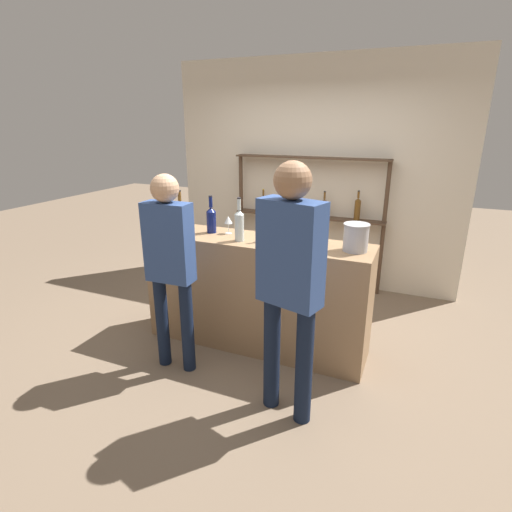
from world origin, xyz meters
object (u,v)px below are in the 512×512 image
(customer_left, at_px, (170,258))
(customer_right, at_px, (290,274))
(counter_bottle_1, at_px, (320,232))
(counter_bottle_2, at_px, (211,219))
(counter_bottle_3, at_px, (181,214))
(wine_glass, at_px, (228,220))
(counter_bottle_5, at_px, (283,227))
(ice_bucket, at_px, (356,237))
(counter_bottle_0, at_px, (239,224))
(counter_bottle_4, at_px, (271,227))

(customer_left, distance_m, customer_right, 1.09)
(customer_left, bearing_deg, customer_right, -101.44)
(counter_bottle_1, distance_m, customer_right, 0.82)
(counter_bottle_1, height_order, counter_bottle_2, counter_bottle_2)
(counter_bottle_3, relative_size, wine_glass, 2.24)
(counter_bottle_2, relative_size, customer_left, 0.21)
(counter_bottle_3, height_order, customer_left, customer_left)
(customer_left, bearing_deg, wine_glass, -16.40)
(counter_bottle_5, height_order, customer_right, customer_right)
(wine_glass, bearing_deg, customer_right, -44.34)
(counter_bottle_5, bearing_deg, counter_bottle_1, -6.70)
(counter_bottle_2, distance_m, wine_glass, 0.17)
(counter_bottle_1, bearing_deg, ice_bucket, -1.13)
(counter_bottle_0, bearing_deg, counter_bottle_1, 9.23)
(counter_bottle_3, height_order, wine_glass, counter_bottle_3)
(counter_bottle_0, distance_m, counter_bottle_1, 0.70)
(counter_bottle_4, relative_size, customer_right, 0.17)
(counter_bottle_3, bearing_deg, counter_bottle_2, 1.24)
(counter_bottle_1, distance_m, counter_bottle_5, 0.34)
(counter_bottle_3, relative_size, customer_right, 0.21)
(counter_bottle_5, bearing_deg, customer_left, -137.00)
(counter_bottle_1, bearing_deg, counter_bottle_3, 178.99)
(counter_bottle_2, bearing_deg, counter_bottle_0, -21.89)
(counter_bottle_5, distance_m, customer_left, 1.01)
(wine_glass, distance_m, customer_left, 0.74)
(counter_bottle_1, xyz_separation_m, ice_bucket, (0.29, -0.01, -0.02))
(customer_right, bearing_deg, customer_left, 96.33)
(ice_bucket, distance_m, customer_left, 1.51)
(counter_bottle_4, relative_size, counter_bottle_5, 0.93)
(counter_bottle_2, relative_size, counter_bottle_3, 0.93)
(counter_bottle_5, relative_size, wine_glass, 1.99)
(counter_bottle_0, bearing_deg, counter_bottle_5, 23.56)
(wine_glass, bearing_deg, counter_bottle_4, -8.17)
(counter_bottle_5, distance_m, customer_right, 0.93)
(counter_bottle_4, height_order, customer_left, customer_left)
(ice_bucket, distance_m, customer_right, 0.86)
(counter_bottle_0, height_order, customer_left, customer_left)
(ice_bucket, bearing_deg, counter_bottle_3, 178.97)
(wine_glass, xyz_separation_m, ice_bucket, (1.18, -0.07, -0.01))
(counter_bottle_3, height_order, customer_right, customer_right)
(counter_bottle_5, distance_m, wine_glass, 0.55)
(counter_bottle_2, xyz_separation_m, ice_bucket, (1.34, -0.04, -0.02))
(ice_bucket, height_order, customer_left, customer_left)
(counter_bottle_0, xyz_separation_m, ice_bucket, (0.99, 0.11, -0.03))
(counter_bottle_2, distance_m, customer_left, 0.69)
(counter_bottle_2, height_order, counter_bottle_4, counter_bottle_2)
(counter_bottle_4, relative_size, ice_bucket, 1.40)
(wine_glass, xyz_separation_m, customer_right, (0.90, -0.88, -0.09))
(counter_bottle_0, relative_size, counter_bottle_2, 1.09)
(counter_bottle_0, height_order, counter_bottle_2, counter_bottle_0)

